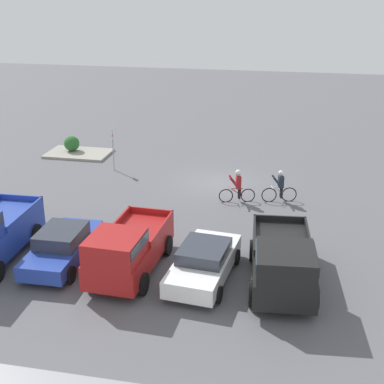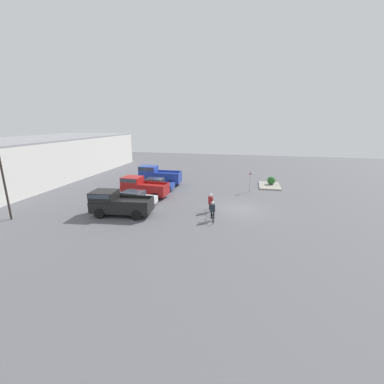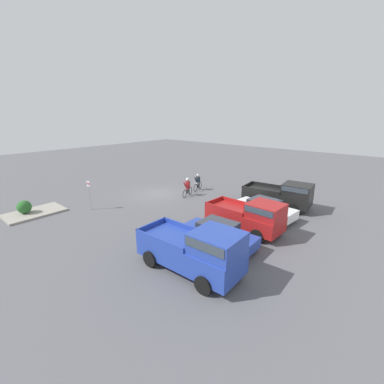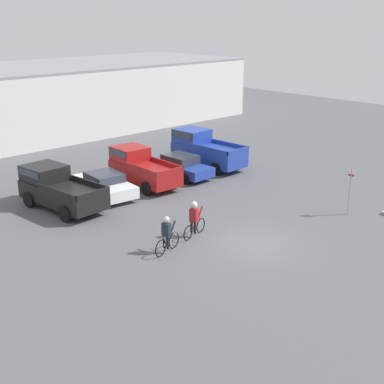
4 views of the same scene
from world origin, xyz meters
TOP-DOWN VIEW (x-y plane):
  - ground_plane at (0.00, 0.00)m, footprint 80.00×80.00m
  - pickup_truck_0 at (-3.86, 10.24)m, footprint 2.66×5.30m
  - sedan_0 at (-1.02, 10.07)m, footprint 2.35×4.53m
  - pickup_truck_1 at (1.80, 10.42)m, footprint 2.34×4.96m
  - sedan_1 at (4.58, 9.95)m, footprint 2.01×4.43m
  - pickup_truck_2 at (7.37, 10.68)m, footprint 2.37×5.24m
  - cyclist_0 at (-1.34, 2.48)m, footprint 1.77×0.58m
  - cyclist_1 at (-3.39, 2.02)m, footprint 1.73×0.56m
  - fire_lane_sign at (6.28, -0.91)m, footprint 0.08×0.30m
  - curb_island at (9.49, -3.33)m, footprint 3.94×2.52m
  - shrub at (10.01, -3.55)m, footprint 0.97×0.97m

SIDE VIEW (x-z plane):
  - ground_plane at x=0.00m, z-range 0.00..0.00m
  - curb_island at x=9.49m, z-range 0.00..0.15m
  - shrub at x=10.01m, z-range 0.15..1.12m
  - sedan_0 at x=-1.02m, z-range 0.01..1.36m
  - sedan_1 at x=4.58m, z-range 0.00..1.42m
  - cyclist_1 at x=-3.39m, z-range -0.01..1.65m
  - cyclist_0 at x=-1.34m, z-range 0.03..1.75m
  - pickup_truck_0 at x=-3.86m, z-range 0.05..2.14m
  - pickup_truck_1 at x=1.80m, z-range 0.04..2.15m
  - pickup_truck_2 at x=7.37m, z-range 0.03..2.39m
  - fire_lane_sign at x=6.28m, z-range 0.25..2.67m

